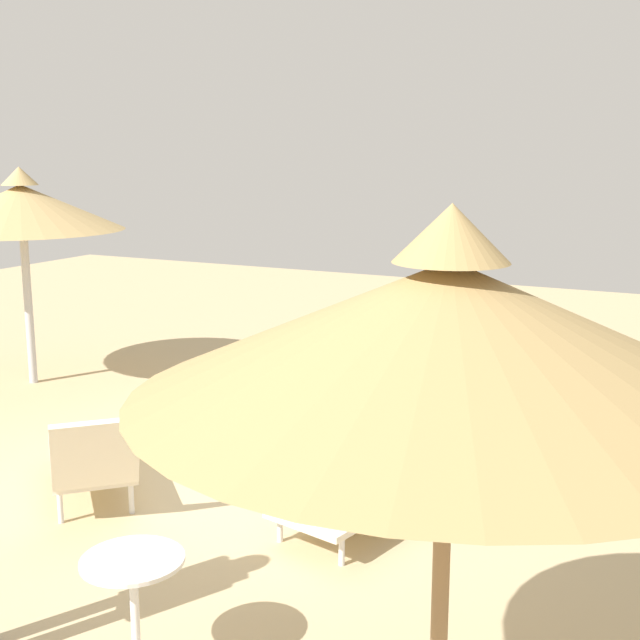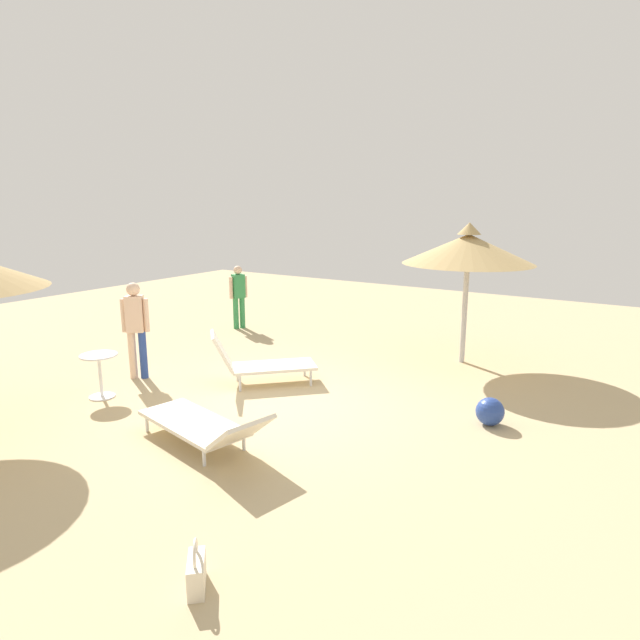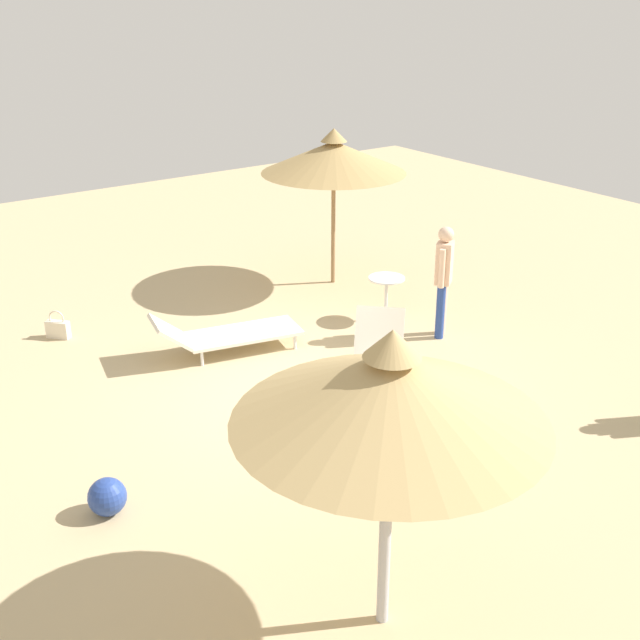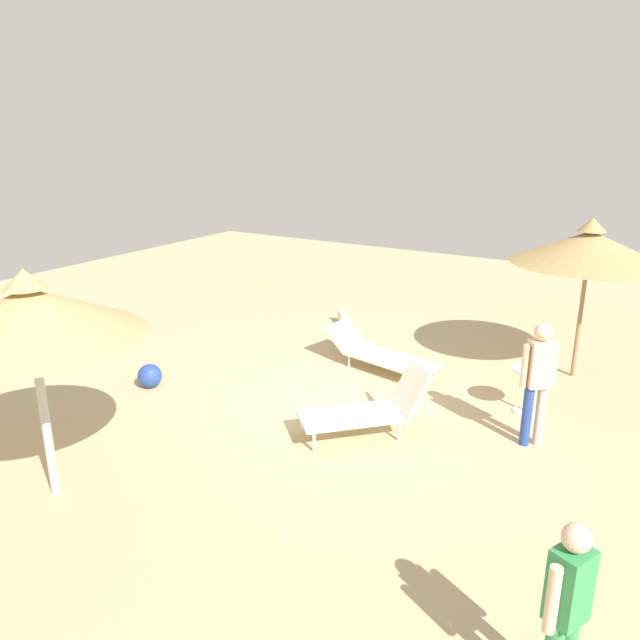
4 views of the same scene
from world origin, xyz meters
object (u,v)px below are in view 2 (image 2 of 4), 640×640
object	(u,v)px
lounge_chair_center	(204,425)
beach_ball	(490,412)
side_table_round	(100,368)
lounge_chair_edge	(258,362)
person_standing_near_left	(238,293)
handbag	(196,572)
person_standing_far_right	(136,324)
parasol_umbrella_far_left	(468,249)

from	to	relation	value
lounge_chair_center	beach_ball	distance (m)	3.90
lounge_chair_center	side_table_round	world-z (taller)	side_table_round
lounge_chair_edge	side_table_round	bearing A→B (deg)	-43.34
person_standing_near_left	handbag	world-z (taller)	person_standing_near_left
person_standing_near_left	side_table_round	distance (m)	5.01
lounge_chair_center	lounge_chair_edge	xyz separation A→B (m)	(-2.23, -0.94, 0.10)
person_standing_far_right	side_table_round	size ratio (longest dim) A/B	2.41
handbag	person_standing_far_right	bearing A→B (deg)	-124.90
lounge_chair_edge	person_standing_near_left	size ratio (longest dim) A/B	1.10
lounge_chair_center	handbag	xyz separation A→B (m)	(1.92, 1.79, -0.14)
side_table_round	beach_ball	xyz separation A→B (m)	(-2.23, 5.52, -0.28)
lounge_chair_edge	handbag	bearing A→B (deg)	33.28
beach_ball	person_standing_near_left	bearing A→B (deg)	-110.81
parasol_umbrella_far_left	handbag	distance (m)	7.59
handbag	lounge_chair_edge	bearing A→B (deg)	-146.72
side_table_round	handbag	bearing A→B (deg)	62.33
person_standing_near_left	handbag	bearing A→B (deg)	38.76
parasol_umbrella_far_left	lounge_chair_edge	size ratio (longest dim) A/B	1.58
handbag	beach_ball	distance (m)	4.69
person_standing_far_right	beach_ball	size ratio (longest dim) A/B	4.34
person_standing_far_right	person_standing_near_left	distance (m)	4.00
parasol_umbrella_far_left	handbag	size ratio (longest dim) A/B	6.11
parasol_umbrella_far_left	beach_ball	distance (m)	3.63
beach_ball	side_table_round	bearing A→B (deg)	-67.95
parasol_umbrella_far_left	handbag	bearing A→B (deg)	1.77
person_standing_far_right	handbag	distance (m)	5.81
lounge_chair_center	lounge_chair_edge	world-z (taller)	lounge_chair_edge
person_standing_near_left	lounge_chair_edge	bearing A→B (deg)	45.15
lounge_chair_center	person_standing_far_right	bearing A→B (deg)	-115.10
handbag	person_standing_near_left	bearing A→B (deg)	-141.24
person_standing_near_left	beach_ball	size ratio (longest dim) A/B	3.91
lounge_chair_center	handbag	size ratio (longest dim) A/B	5.08
lounge_chair_edge	person_standing_near_left	distance (m)	4.29
parasol_umbrella_far_left	person_standing_far_right	distance (m)	6.15
lounge_chair_center	beach_ball	world-z (taller)	lounge_chair_center
parasol_umbrella_far_left	person_standing_far_right	size ratio (longest dim) A/B	1.57
handbag	beach_ball	world-z (taller)	handbag
side_table_round	beach_ball	distance (m)	5.96
person_standing_far_right	person_standing_near_left	world-z (taller)	person_standing_far_right
parasol_umbrella_far_left	side_table_round	world-z (taller)	parasol_umbrella_far_left
handbag	side_table_round	distance (m)	5.03
handbag	side_table_round	xyz separation A→B (m)	(-2.33, -4.44, 0.33)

